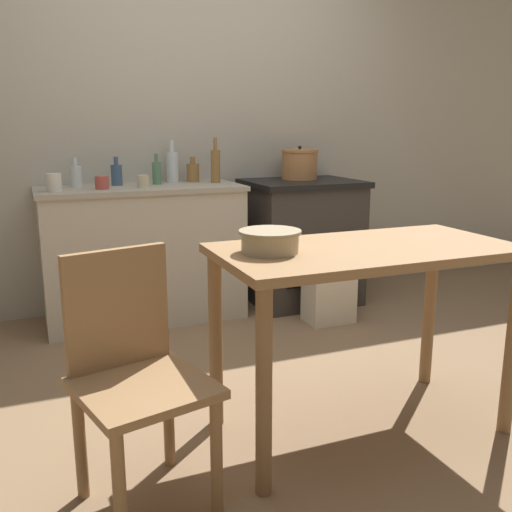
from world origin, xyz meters
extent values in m
plane|color=#896B4C|center=(0.00, 0.00, 0.00)|extent=(14.00, 14.00, 0.00)
cube|color=#B2AD9E|center=(0.00, 1.58, 1.27)|extent=(8.00, 0.07, 2.55)
cube|color=beige|center=(-0.43, 1.28, 0.42)|extent=(1.24, 0.53, 0.83)
cube|color=#A9A08F|center=(-0.43, 1.28, 0.85)|extent=(1.27, 0.56, 0.03)
cube|color=#38332D|center=(0.69, 1.25, 0.41)|extent=(0.73, 0.60, 0.83)
cube|color=black|center=(0.69, 1.25, 0.85)|extent=(0.77, 0.64, 0.04)
cube|color=black|center=(0.69, 0.94, 0.36)|extent=(0.51, 0.01, 0.35)
cube|color=#997047|center=(0.11, -0.46, 0.76)|extent=(1.18, 0.61, 0.03)
cylinder|color=olive|center=(-0.43, -0.71, 0.37)|extent=(0.06, 0.06, 0.74)
cylinder|color=olive|center=(0.65, -0.71, 0.37)|extent=(0.06, 0.06, 0.74)
cylinder|color=olive|center=(-0.43, -0.20, 0.37)|extent=(0.06, 0.06, 0.74)
cylinder|color=olive|center=(0.65, -0.20, 0.37)|extent=(0.06, 0.06, 0.74)
cube|color=#997047|center=(-0.81, -0.62, 0.42)|extent=(0.48, 0.48, 0.03)
cube|color=#997047|center=(-0.85, -0.44, 0.64)|extent=(0.36, 0.12, 0.41)
cylinder|color=#997047|center=(-0.93, -0.82, 0.20)|extent=(0.04, 0.04, 0.40)
cylinder|color=#997047|center=(-0.61, -0.74, 0.20)|extent=(0.04, 0.04, 0.40)
cylinder|color=#997047|center=(-1.01, -0.50, 0.20)|extent=(0.04, 0.04, 0.40)
cylinder|color=#997047|center=(-0.69, -0.42, 0.20)|extent=(0.04, 0.04, 0.40)
cube|color=beige|center=(0.64, 0.76, 0.20)|extent=(0.30, 0.21, 0.41)
cylinder|color=#B77A47|center=(0.70, 1.32, 0.96)|extent=(0.25, 0.25, 0.19)
cylinder|color=#B77A47|center=(0.70, 1.32, 1.06)|extent=(0.26, 0.26, 0.02)
sphere|color=black|center=(0.70, 1.32, 1.09)|extent=(0.02, 0.02, 0.02)
cylinder|color=tan|center=(-0.28, -0.42, 0.82)|extent=(0.21, 0.21, 0.08)
cylinder|color=tan|center=(-0.28, -0.42, 0.86)|extent=(0.23, 0.23, 0.01)
cylinder|color=silver|center=(-0.18, 1.45, 0.97)|extent=(0.08, 0.08, 0.20)
cylinder|color=silver|center=(-0.18, 1.45, 1.10)|extent=(0.03, 0.03, 0.08)
cylinder|color=olive|center=(0.08, 1.31, 0.97)|extent=(0.06, 0.06, 0.21)
cylinder|color=olive|center=(0.08, 1.31, 1.12)|extent=(0.02, 0.02, 0.08)
cylinder|color=#517F5B|center=(-0.31, 1.36, 0.93)|extent=(0.06, 0.06, 0.14)
cylinder|color=#517F5B|center=(-0.31, 1.36, 1.03)|extent=(0.02, 0.02, 0.05)
cylinder|color=#3D5675|center=(-0.56, 1.38, 0.93)|extent=(0.07, 0.07, 0.13)
cylinder|color=#3D5675|center=(-0.56, 1.38, 1.02)|extent=(0.03, 0.03, 0.05)
cylinder|color=silver|center=(-0.81, 1.38, 0.93)|extent=(0.07, 0.07, 0.13)
cylinder|color=silver|center=(-0.81, 1.38, 1.02)|extent=(0.03, 0.03, 0.05)
cylinder|color=olive|center=(-0.05, 1.42, 0.93)|extent=(0.08, 0.08, 0.12)
cylinder|color=olive|center=(-0.05, 1.42, 1.01)|extent=(0.03, 0.03, 0.05)
cylinder|color=#B74C42|center=(-0.67, 1.20, 0.90)|extent=(0.08, 0.08, 0.08)
cylinder|color=silver|center=(-0.95, 1.16, 0.92)|extent=(0.09, 0.09, 0.10)
cylinder|color=beige|center=(-0.43, 1.18, 0.90)|extent=(0.07, 0.07, 0.08)
camera|label=1|loc=(-1.11, -2.31, 1.24)|focal=40.00mm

